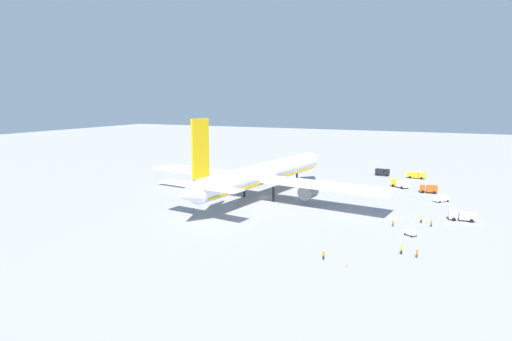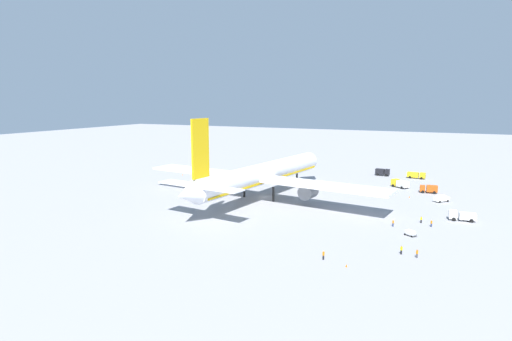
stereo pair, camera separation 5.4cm
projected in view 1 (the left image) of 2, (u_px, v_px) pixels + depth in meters
ground_plane at (264, 197)px, 127.36m from camera, size 600.00×600.00×0.00m
airliner at (262, 175)px, 124.96m from camera, size 73.82×79.09×24.86m
service_truck_0 at (400, 183)px, 140.82m from camera, size 5.47×6.20×2.55m
service_truck_1 at (416, 175)px, 157.25m from camera, size 2.95×6.64×2.38m
service_truck_2 at (429, 189)px, 132.82m from camera, size 3.03×5.44×2.43m
service_truck_3 at (382, 172)px, 163.05m from camera, size 2.70×5.41×2.70m
service_truck_4 at (462, 216)px, 102.22m from camera, size 2.95×6.23×2.39m
service_van at (441, 198)px, 121.23m from camera, size 4.56×4.45×1.97m
baggage_cart_0 at (198, 165)px, 184.21m from camera, size 2.56×3.37×1.37m
baggage_cart_1 at (410, 233)px, 90.90m from camera, size 2.42×2.85×1.22m
ground_worker_0 at (393, 223)px, 97.57m from camera, size 0.54×0.54×1.64m
ground_worker_1 at (431, 223)px, 97.28m from camera, size 0.47×0.47×1.66m
ground_worker_2 at (324, 255)px, 77.21m from camera, size 0.51×0.51×1.77m
ground_worker_3 at (421, 220)px, 100.41m from camera, size 0.56×0.56×1.63m
ground_worker_4 at (417, 254)px, 78.15m from camera, size 0.54×0.54×1.64m
ground_worker_5 at (401, 250)px, 79.91m from camera, size 0.52×0.52×1.73m
traffic_cone_0 at (346, 266)px, 73.91m from camera, size 0.36×0.36×0.55m
traffic_cone_1 at (183, 175)px, 164.10m from camera, size 0.36×0.36×0.55m
traffic_cone_2 at (409, 197)px, 126.51m from camera, size 0.36×0.36×0.55m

